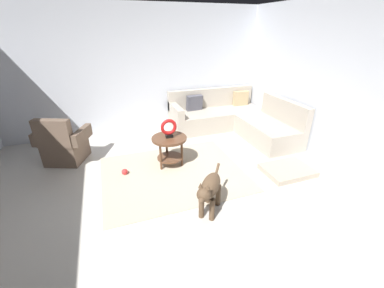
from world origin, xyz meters
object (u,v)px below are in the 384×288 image
object	(u,v)px
sectional_couch	(234,120)
dog_toy_ball	(125,172)
dog_bed_mat	(287,170)
side_table	(169,144)
torus_sculpture	(169,128)
dog	(210,189)
armchair	(64,145)

from	to	relation	value
sectional_couch	dog_toy_ball	world-z (taller)	sectional_couch
dog_bed_mat	dog_toy_ball	xyz separation A→B (m)	(-2.60, 0.87, 0.01)
side_table	torus_sculpture	xyz separation A→B (m)	(-0.00, -0.00, 0.29)
dog_bed_mat	dog	size ratio (longest dim) A/B	1.16
dog_bed_mat	dog	xyz separation A→B (m)	(-1.64, -0.46, 0.33)
armchair	side_table	distance (m)	1.91
dog	dog_toy_ball	bearing A→B (deg)	-14.71
dog_toy_ball	torus_sculpture	bearing A→B (deg)	3.77
sectional_couch	armchair	distance (m)	3.57
dog_bed_mat	torus_sculpture	bearing A→B (deg)	152.99
side_table	dog_toy_ball	world-z (taller)	side_table
armchair	dog	distance (m)	2.87
dog_bed_mat	dog_toy_ball	world-z (taller)	dog_toy_ball
side_table	dog_bed_mat	bearing A→B (deg)	-27.01
sectional_couch	torus_sculpture	xyz separation A→B (m)	(-1.81, -1.02, 0.42)
torus_sculpture	dog_toy_ball	size ratio (longest dim) A/B	3.20
dog	torus_sculpture	bearing A→B (deg)	-44.00
side_table	dog_toy_ball	bearing A→B (deg)	-176.23
torus_sculpture	dog_bed_mat	size ratio (longest dim) A/B	0.41
armchair	side_table	bearing A→B (deg)	-1.48
armchair	side_table	xyz separation A→B (m)	(1.75, -0.76, 0.09)
side_table	torus_sculpture	world-z (taller)	torus_sculpture
side_table	dog_toy_ball	xyz separation A→B (m)	(-0.80, -0.05, -0.37)
armchair	side_table	world-z (taller)	armchair
dog_bed_mat	sectional_couch	bearing A→B (deg)	89.84
dog_bed_mat	dog	world-z (taller)	dog
sectional_couch	dog_bed_mat	world-z (taller)	sectional_couch
sectional_couch	dog	xyz separation A→B (m)	(-1.65, -2.40, 0.09)
armchair	dog_bed_mat	size ratio (longest dim) A/B	1.21
dog_toy_ball	dog	bearing A→B (deg)	-54.17
armchair	dog_toy_ball	size ratio (longest dim) A/B	9.49
torus_sculpture	dog_toy_ball	xyz separation A→B (m)	(-0.80, -0.05, -0.66)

